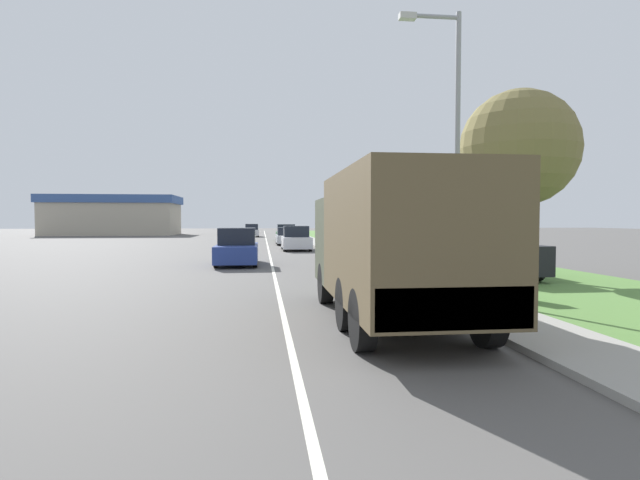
% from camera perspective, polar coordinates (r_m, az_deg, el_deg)
% --- Properties ---
extents(ground_plane, '(180.00, 180.00, 0.00)m').
position_cam_1_polar(ground_plane, '(37.62, -5.95, -0.92)').
color(ground_plane, '#565451').
extents(lane_centre_stripe, '(0.12, 120.00, 0.00)m').
position_cam_1_polar(lane_centre_stripe, '(37.62, -5.95, -0.92)').
color(lane_centre_stripe, silver).
rests_on(lane_centre_stripe, ground).
extents(sidewalk_right, '(1.80, 120.00, 0.12)m').
position_cam_1_polar(sidewalk_right, '(37.94, 0.86, -0.79)').
color(sidewalk_right, '#9E9B93').
rests_on(sidewalk_right, ground).
extents(grass_strip_right, '(7.00, 120.00, 0.02)m').
position_cam_1_polar(grass_strip_right, '(38.76, 7.32, -0.82)').
color(grass_strip_right, '#56843D').
rests_on(grass_strip_right, ground).
extents(military_truck, '(2.39, 6.99, 3.00)m').
position_cam_1_polar(military_truck, '(10.25, 8.27, -0.17)').
color(military_truck, '#474C38').
rests_on(military_truck, ground).
extents(car_nearest_ahead, '(1.90, 4.52, 1.73)m').
position_cam_1_polar(car_nearest_ahead, '(23.72, -9.44, -0.95)').
color(car_nearest_ahead, navy).
rests_on(car_nearest_ahead, ground).
extents(car_second_ahead, '(1.93, 4.36, 1.69)m').
position_cam_1_polar(car_second_ahead, '(34.78, -2.76, 0.07)').
color(car_second_ahead, silver).
rests_on(car_second_ahead, ground).
extents(car_third_ahead, '(1.80, 4.68, 1.47)m').
position_cam_1_polar(car_third_ahead, '(42.68, -3.81, 0.36)').
color(car_third_ahead, '#B7BABF').
rests_on(car_third_ahead, ground).
extents(car_fourth_ahead, '(1.93, 4.36, 1.67)m').
position_cam_1_polar(car_fourth_ahead, '(50.29, -3.91, 0.75)').
color(car_fourth_ahead, '#336B3D').
rests_on(car_fourth_ahead, ground).
extents(car_farthest_ahead, '(1.77, 4.20, 1.61)m').
position_cam_1_polar(car_farthest_ahead, '(63.35, -7.80, 1.03)').
color(car_farthest_ahead, silver).
rests_on(car_farthest_ahead, ground).
extents(pickup_truck, '(2.02, 5.23, 1.88)m').
position_cam_1_polar(pickup_truck, '(19.91, 18.44, -1.30)').
color(pickup_truck, black).
rests_on(pickup_truck, grass_strip_right).
extents(lamp_post, '(1.69, 0.24, 7.49)m').
position_cam_1_polar(lamp_post, '(14.06, 14.68, 12.24)').
color(lamp_post, gray).
rests_on(lamp_post, sidewalk_right).
extents(tree_mid_right, '(4.21, 4.21, 6.78)m').
position_cam_1_polar(tree_mid_right, '(19.69, 21.78, 9.66)').
color(tree_mid_right, brown).
rests_on(tree_mid_right, grass_strip_right).
extents(utility_box, '(0.55, 0.45, 0.70)m').
position_cam_1_polar(utility_box, '(13.92, 22.09, -5.01)').
color(utility_box, '#3D7042').
rests_on(utility_box, grass_strip_right).
extents(building_distant, '(17.84, 9.80, 5.53)m').
position_cam_1_polar(building_distant, '(76.48, -22.51, 2.64)').
color(building_distant, '#B2A893').
rests_on(building_distant, ground).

